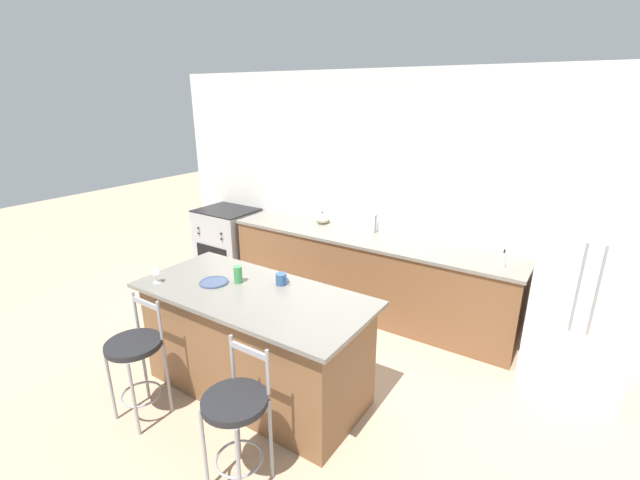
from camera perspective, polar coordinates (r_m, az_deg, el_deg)
ground_plane at (r=4.92m, az=3.94°, el=-10.95°), size 18.00×18.00×0.00m
wall_back at (r=4.97m, az=8.09°, el=6.04°), size 6.00×0.07×2.70m
back_counter at (r=4.99m, az=6.10°, el=-4.60°), size 3.40×0.64×0.92m
sink_faucet at (r=4.95m, az=7.36°, el=2.47°), size 0.02×0.13×0.22m
kitchen_island at (r=3.74m, az=-8.67°, el=-13.27°), size 1.99×0.91×0.93m
refrigerator at (r=4.29m, az=32.14°, el=-4.73°), size 0.78×0.76×1.88m
oven_range at (r=6.16m, az=-12.07°, el=-0.20°), size 0.78×0.67×0.93m
bar_stool_near at (r=3.66m, az=-23.31°, el=-13.97°), size 0.41×0.41×0.99m
bar_stool_far at (r=2.93m, az=-11.06°, el=-21.82°), size 0.41×0.41×0.99m
dinner_plate at (r=3.73m, az=-13.95°, el=-5.45°), size 0.24×0.24×0.02m
wine_glass at (r=3.84m, az=-21.10°, el=-3.67°), size 0.07×0.07×0.17m
coffee_mug at (r=3.60m, az=-5.17°, el=-5.21°), size 0.13×0.09×0.10m
tumbler_cup at (r=3.67m, az=-10.87°, el=-4.55°), size 0.07×0.07×0.15m
pumpkin_decoration at (r=5.29m, az=0.31°, el=2.89°), size 0.16×0.16×0.15m
soap_bottle at (r=4.30m, az=23.24°, el=-2.47°), size 0.05×0.05×0.18m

